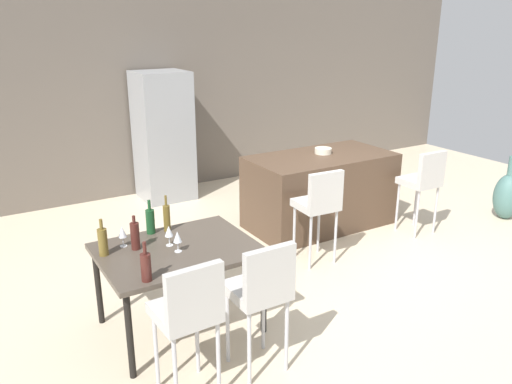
# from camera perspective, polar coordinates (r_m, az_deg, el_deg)

# --- Properties ---
(ground_plane) EXTENTS (10.00, 10.00, 0.00)m
(ground_plane) POSITION_cam_1_polar(r_m,az_deg,el_deg) (6.09, 9.14, -6.00)
(ground_plane) COLOR beige
(back_wall) EXTENTS (10.00, 0.12, 2.90)m
(back_wall) POSITION_cam_1_polar(r_m,az_deg,el_deg) (8.25, -4.71, 11.15)
(back_wall) COLOR #665B51
(back_wall) RESTS_ON ground_plane
(kitchen_island) EXTENTS (1.81, 0.95, 0.92)m
(kitchen_island) POSITION_cam_1_polar(r_m,az_deg,el_deg) (6.53, 7.14, 0.15)
(kitchen_island) COLOR #4C3828
(kitchen_island) RESTS_ON ground_plane
(bar_chair_left) EXTENTS (0.42, 0.42, 1.05)m
(bar_chair_left) POSITION_cam_1_polar(r_m,az_deg,el_deg) (5.41, 7.05, -1.10)
(bar_chair_left) COLOR beige
(bar_chair_left) RESTS_ON ground_plane
(bar_chair_middle) EXTENTS (0.41, 0.41, 1.05)m
(bar_chair_middle) POSITION_cam_1_polar(r_m,az_deg,el_deg) (6.46, 18.12, 1.37)
(bar_chair_middle) COLOR beige
(bar_chair_middle) RESTS_ON ground_plane
(dining_table) EXTENTS (1.26, 0.97, 0.74)m
(dining_table) POSITION_cam_1_polar(r_m,az_deg,el_deg) (4.28, -8.69, -7.00)
(dining_table) COLOR #4C4238
(dining_table) RESTS_ON ground_plane
(dining_chair_near) EXTENTS (0.42, 0.42, 1.05)m
(dining_chair_near) POSITION_cam_1_polar(r_m,az_deg,el_deg) (3.49, -7.51, -12.84)
(dining_chair_near) COLOR beige
(dining_chair_near) RESTS_ON ground_plane
(dining_chair_far) EXTENTS (0.40, 0.40, 1.05)m
(dining_chair_far) POSITION_cam_1_polar(r_m,az_deg,el_deg) (3.71, 0.59, -10.59)
(dining_chair_far) COLOR beige
(dining_chair_far) RESTS_ON ground_plane
(wine_bottle_far) EXTENTS (0.06, 0.06, 0.33)m
(wine_bottle_far) POSITION_cam_1_polar(r_m,az_deg,el_deg) (4.56, -9.89, -2.81)
(wine_bottle_far) COLOR brown
(wine_bottle_far) RESTS_ON dining_table
(wine_bottle_corner) EXTENTS (0.08, 0.08, 0.30)m
(wine_bottle_corner) POSITION_cam_1_polar(r_m,az_deg,el_deg) (4.22, -16.67, -5.28)
(wine_bottle_corner) COLOR brown
(wine_bottle_corner) RESTS_ON dining_table
(wine_bottle_middle) EXTENTS (0.08, 0.08, 0.30)m
(wine_bottle_middle) POSITION_cam_1_polar(r_m,az_deg,el_deg) (4.54, -11.67, -3.16)
(wine_bottle_middle) COLOR #194723
(wine_bottle_middle) RESTS_ON dining_table
(wine_bottle_near) EXTENTS (0.08, 0.08, 0.30)m
(wine_bottle_near) POSITION_cam_1_polar(r_m,az_deg,el_deg) (3.75, -12.14, -8.10)
(wine_bottle_near) COLOR #471E19
(wine_bottle_near) RESTS_ON dining_table
(wine_bottle_right) EXTENTS (0.07, 0.07, 0.29)m
(wine_bottle_right) POSITION_cam_1_polar(r_m,az_deg,el_deg) (4.26, -13.30, -4.74)
(wine_bottle_right) COLOR #471E19
(wine_bottle_right) RESTS_ON dining_table
(wine_glass_left) EXTENTS (0.07, 0.07, 0.17)m
(wine_glass_left) POSITION_cam_1_polar(r_m,az_deg,el_deg) (4.27, -9.67, -4.35)
(wine_glass_left) COLOR silver
(wine_glass_left) RESTS_ON dining_table
(wine_glass_end) EXTENTS (0.07, 0.07, 0.17)m
(wine_glass_end) POSITION_cam_1_polar(r_m,az_deg,el_deg) (4.33, -14.65, -4.36)
(wine_glass_end) COLOR silver
(wine_glass_end) RESTS_ON dining_table
(wine_glass_inner) EXTENTS (0.07, 0.07, 0.17)m
(wine_glass_inner) POSITION_cam_1_polar(r_m,az_deg,el_deg) (4.15, -8.73, -5.00)
(wine_glass_inner) COLOR silver
(wine_glass_inner) RESTS_ON dining_table
(refrigerator) EXTENTS (0.72, 0.68, 1.84)m
(refrigerator) POSITION_cam_1_polar(r_m,az_deg,el_deg) (7.53, -10.27, 6.10)
(refrigerator) COLOR #939699
(refrigerator) RESTS_ON ground_plane
(fruit_bowl) EXTENTS (0.21, 0.21, 0.07)m
(fruit_bowl) POSITION_cam_1_polar(r_m,az_deg,el_deg) (6.49, 7.48, 4.57)
(fruit_bowl) COLOR beige
(fruit_bowl) RESTS_ON kitchen_island
(floor_vase) EXTENTS (0.36, 0.36, 0.85)m
(floor_vase) POSITION_cam_1_polar(r_m,az_deg,el_deg) (7.51, 26.19, -0.34)
(floor_vase) COLOR #47706B
(floor_vase) RESTS_ON ground_plane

